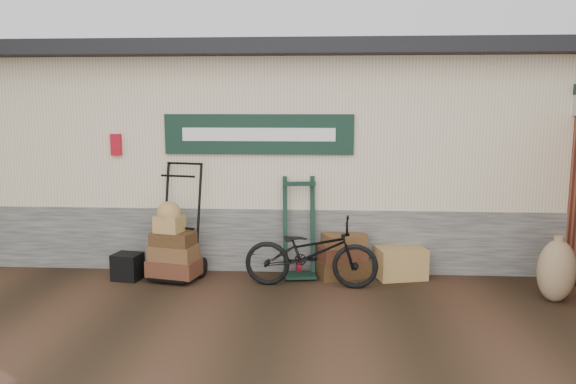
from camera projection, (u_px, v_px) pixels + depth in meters
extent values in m
plane|color=black|center=(275.00, 295.00, 7.00)|extent=(80.00, 80.00, 0.00)
cube|color=#4C4C47|center=(289.00, 217.00, 9.65)|extent=(14.00, 3.54, 0.90)
cube|color=beige|center=(289.00, 129.00, 9.42)|extent=(14.00, 3.50, 2.10)
cube|color=black|center=(288.00, 58.00, 9.09)|extent=(14.40, 4.10, 0.20)
cube|color=black|center=(259.00, 134.00, 7.68)|extent=(2.60, 0.06, 0.55)
cube|color=white|center=(258.00, 134.00, 7.65)|extent=(2.10, 0.01, 0.18)
cube|color=#A90C1C|center=(116.00, 145.00, 7.83)|extent=(0.14, 0.10, 0.30)
cube|color=olive|center=(401.00, 263.00, 7.67)|extent=(0.73, 0.56, 0.42)
cube|color=black|center=(128.00, 267.00, 7.61)|extent=(0.41, 0.37, 0.36)
imported|color=black|center=(311.00, 249.00, 7.26)|extent=(0.71, 1.77, 1.01)
ellipsoid|color=olive|center=(556.00, 271.00, 6.73)|extent=(0.59, 0.54, 0.76)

